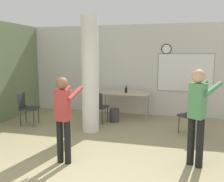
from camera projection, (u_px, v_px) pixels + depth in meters
The scene contains 10 objects.
wall_back at pixel (137, 70), 7.86m from camera, with size 8.00×0.15×2.80m.
support_pillar at pixel (90, 75), 6.04m from camera, with size 0.41×0.41×2.80m.
folding_table at pixel (124, 94), 7.47m from camera, with size 1.49×0.74×0.76m.
bottle_on_table at pixel (126, 90), 7.36m from camera, with size 0.08×0.08×0.23m.
waste_bin at pixel (114, 115), 7.05m from camera, with size 0.27×0.27×0.38m.
chair_by_left_wall at pixel (27, 106), 6.73m from camera, with size 0.52×0.52×0.87m.
chair_table_left at pixel (98, 105), 6.86m from camera, with size 0.50×0.50×0.87m.
chair_mid_room at pixel (193, 114), 5.88m from camera, with size 0.62×0.62×0.87m.
person_playing_front at pixel (64, 113), 4.32m from camera, with size 0.37×0.62×1.52m.
person_playing_side at pixel (198, 110), 4.18m from camera, with size 0.59×0.68×1.66m.
Camera 1 is at (1.24, -2.75, 1.92)m, focal length 40.00 mm.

